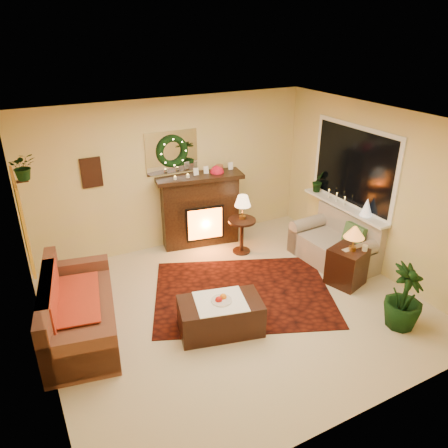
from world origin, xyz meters
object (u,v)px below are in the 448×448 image
fireplace (200,214)px  loveseat (334,239)px  sofa (79,304)px  coffee_table (220,317)px  side_table_round (242,235)px  end_table_square (346,268)px

fireplace → loveseat: bearing=-35.7°
sofa → coffee_table: sofa is taller
coffee_table → loveseat: bearing=30.2°
loveseat → side_table_round: loveseat is taller
loveseat → end_table_square: size_ratio=2.38×
fireplace → end_table_square: bearing=-48.8°
loveseat → end_table_square: bearing=-116.6°
side_table_round → end_table_square: 1.86m
fireplace → coffee_table: 2.57m
fireplace → loveseat: fireplace is taller
fireplace → sofa: bearing=-136.9°
coffee_table → sofa: bearing=167.1°
fireplace → coffee_table: size_ratio=1.26×
sofa → coffee_table: bearing=-16.0°
loveseat → sofa: bearing=175.4°
fireplace → coffee_table: (-0.83, -2.41, -0.34)m
fireplace → loveseat: size_ratio=0.95×
loveseat → coffee_table: (-2.49, -0.72, -0.21)m
loveseat → end_table_square: (-0.26, -0.61, -0.15)m
fireplace → coffee_table: fireplace is taller
sofa → side_table_round: (2.92, 0.91, -0.10)m
end_table_square → coffee_table: end_table_square is taller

